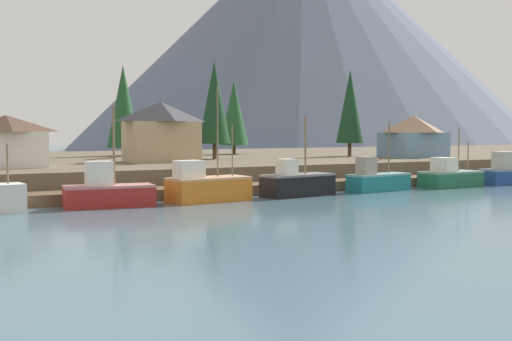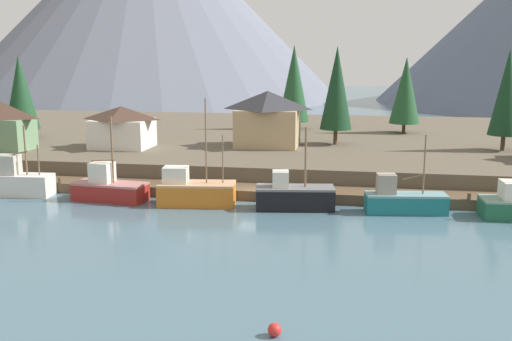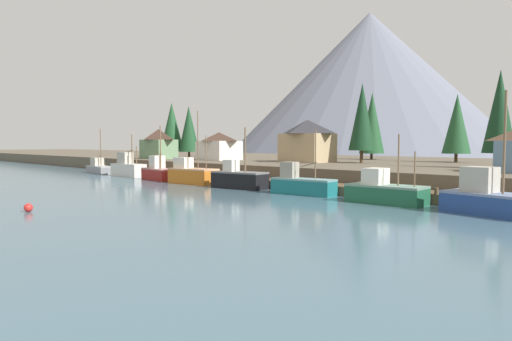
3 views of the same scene
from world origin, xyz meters
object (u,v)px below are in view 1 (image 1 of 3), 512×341
house_tan (161,131)px  conifer_near_right (350,106)px  fishing_boat_orange (207,187)px  fishing_boat_green (450,177)px  fishing_boat_black (297,183)px  house_blue (413,136)px  house_white (7,141)px  conifer_mid_left (234,113)px  fishing_boat_red (108,192)px  fishing_boat_blue (511,173)px  fishing_boat_teal (377,180)px  conifer_back_left (214,102)px  conifer_mid_right (123,106)px

house_tan → conifer_near_right: size_ratio=0.67×
fishing_boat_orange → fishing_boat_green: fishing_boat_orange is taller
fishing_boat_black → house_blue: (28.91, 16.10, 4.21)m
house_white → fishing_boat_orange: bearing=-50.1°
conifer_mid_left → fishing_boat_red: bearing=-129.2°
fishing_boat_blue → conifer_near_right: (-6.07, 22.51, 8.21)m
fishing_boat_orange → fishing_boat_black: (9.37, 0.13, -0.10)m
fishing_boat_black → house_white: bearing=136.4°
house_blue → conifer_near_right: 9.59m
fishing_boat_teal → house_blue: size_ratio=0.91×
fishing_boat_green → conifer_near_right: conifer_near_right is taller
conifer_back_left → conifer_near_right: bearing=-4.4°
fishing_boat_black → conifer_back_left: (2.68, 23.87, 8.54)m
fishing_boat_green → conifer_mid_right: size_ratio=0.56×
fishing_boat_green → house_tan: bearing=138.3°
house_tan → conifer_mid_left: bearing=42.6°
fishing_boat_black → conifer_mid_right: size_ratio=0.59×
house_white → conifer_mid_left: size_ratio=0.66×
fishing_boat_blue → house_tan: bearing=158.5°
fishing_boat_green → house_tan: 33.05m
conifer_mid_left → conifer_mid_right: bearing=173.4°
fishing_boat_orange → house_blue: fishing_boat_orange is taller
fishing_boat_red → conifer_back_left: (20.72, 23.77, 8.51)m
fishing_boat_orange → fishing_boat_teal: fishing_boat_orange is taller
house_tan → conifer_mid_left: conifer_mid_left is taller
conifer_back_left → house_blue: bearing=-16.5°
fishing_boat_orange → conifer_near_right: 40.10m
fishing_boat_blue → conifer_mid_left: (-16.71, 37.36, 7.50)m
fishing_boat_blue → fishing_boat_red: bearing=-170.7°
fishing_boat_green → house_blue: house_blue is taller
fishing_boat_teal → conifer_mid_right: 42.17m
fishing_boat_red → fishing_boat_green: 37.76m
fishing_boat_blue → house_blue: size_ratio=1.18×
fishing_boat_orange → conifer_near_right: conifer_near_right is taller
fishing_boat_green → conifer_back_left: (-17.05, 23.69, 8.62)m
fishing_boat_teal → conifer_near_right: conifer_near_right is taller
fishing_boat_orange → conifer_back_left: bearing=56.2°
house_tan → conifer_back_left: (8.37, 3.15, 3.67)m
fishing_boat_orange → conifer_back_left: 28.16m
fishing_boat_red → fishing_boat_teal: (27.80, 0.17, -0.10)m
fishing_boat_orange → conifer_back_left: conifer_back_left is taller
house_blue → house_tan: size_ratio=1.00×
fishing_boat_orange → fishing_boat_blue: 38.28m
house_white → conifer_back_left: conifer_back_left is taller
house_blue → fishing_boat_teal: bearing=-140.4°
fishing_boat_teal → fishing_boat_blue: fishing_boat_blue is taller
fishing_boat_green → fishing_boat_red: bearing=177.4°
house_white → conifer_near_right: 46.73m
fishing_boat_black → house_tan: 22.03m
house_tan → conifer_mid_right: bearing=86.1°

